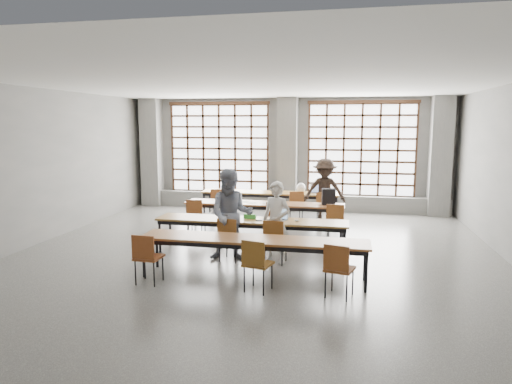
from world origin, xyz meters
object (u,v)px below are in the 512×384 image
Objects in this scene: laptop_back at (317,191)px; phone at (259,220)px; chair_back_left at (218,201)px; mouse at (297,221)px; chair_back_mid at (296,203)px; desk_row_a at (270,194)px; chair_mid_left at (196,213)px; student_back at (325,191)px; chair_back_right at (324,204)px; red_pouch at (149,254)px; chair_mid_centre at (276,216)px; backpack at (329,197)px; plastic_bag at (301,188)px; student_male at (276,222)px; chair_front_right at (275,237)px; chair_near_left at (147,254)px; green_box at (250,216)px; student_female at (231,215)px; laptop_front at (279,217)px; chair_near_mid at (256,260)px; desk_row_b at (264,205)px; desk_row_d at (253,242)px; chair_near_right at (338,265)px; chair_mid_right at (335,218)px; chair_front_left at (229,235)px; desk_row_c at (251,222)px.

laptop_back is 4.17m from phone.
chair_back_left is 4.16m from mouse.
mouse is at bearing -83.32° from chair_back_mid.
desk_row_a is 3.98m from phone.
chair_mid_left is 2.40m from phone.
student_back reaches higher than laptop_back.
chair_back_right is (0.77, -0.00, 0.00)m from chair_back_mid.
red_pouch is (-1.53, -1.99, -0.24)m from phone.
chair_mid_centre is 1.44m from backpack.
laptop_back is 1.35× the size of plastic_bag.
chair_front_right is at bearing -75.59° from student_male.
chair_near_left is 2.61m from green_box.
student_female is (-1.64, -3.73, 0.38)m from chair_back_right.
phone is (0.48, 0.40, -0.18)m from student_female.
laptop_front is at bearing 49.91° from chair_near_left.
chair_back_left is at bearing 128.56° from mouse.
student_back is at bearing 71.40° from phone.
laptop_front is 2.93m from red_pouch.
laptop_front and laptop_back have the same top height.
plastic_bag reaches higher than chair_near_mid.
chair_near_left is (-1.94, -1.54, 0.00)m from chair_front_right.
student_back is (1.44, 1.34, 0.22)m from desk_row_b.
laptop_back is at bearing 42.87° from chair_mid_left.
chair_near_right reaches higher than desk_row_d.
chair_near_mid is 2.20× the size of backpack.
student_female is at bearing -140.19° from phone.
desk_row_b is 4.55× the size of chair_back_left.
chair_front_left is at bearing -134.93° from chair_mid_right.
student_back is at bearing 67.44° from chair_front_left.
chair_back_right is 3.52× the size of green_box.
plastic_bag is (2.29, 0.68, 0.34)m from chair_back_left.
chair_back_mid and chair_front_left have the same top height.
chair_near_left is at bearing -106.64° from desk_row_b.
desk_row_d is 1.08m from student_male.
phone is at bearing -96.60° from plastic_bag.
student_male is (0.07, 1.67, 0.26)m from chair_near_mid.
chair_mid_right is (1.70, 1.39, -0.13)m from desk_row_c.
student_female is 1.04× the size of student_back.
chair_front_left is 6.77× the size of phone.
chair_near_mid is 0.55× the size of student_male.
chair_back_left is 1.00× the size of chair_back_right.
chair_mid_left is 2.01× the size of laptop_front.
red_pouch is at bearing -162.07° from desk_row_d.
chair_mid_right is 1.61m from mouse.
backpack is (0.16, -1.16, 0.39)m from chair_back_right.
laptop_front is at bearing -108.67° from student_back.
desk_row_a is 9.13× the size of laptop_front.
desk_row_c is 1.58m from desk_row_d.
chair_front_right is at bearing -96.16° from laptop_back.
chair_front_right is 0.55× the size of student_male.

